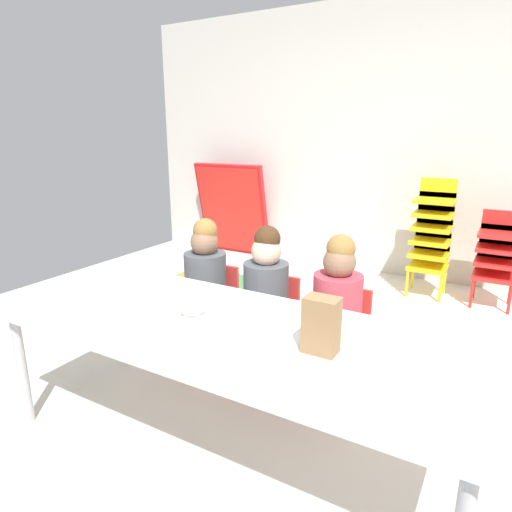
# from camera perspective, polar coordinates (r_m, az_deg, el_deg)

# --- Properties ---
(ground_plane) EXTENTS (6.09, 4.84, 0.02)m
(ground_plane) POSITION_cam_1_polar(r_m,az_deg,el_deg) (2.72, 6.78, -16.29)
(ground_plane) COLOR silver
(back_wall) EXTENTS (6.09, 0.10, 2.66)m
(back_wall) POSITION_cam_1_polar(r_m,az_deg,el_deg) (4.64, 19.71, 13.65)
(back_wall) COLOR beige
(back_wall) RESTS_ON ground_plane
(craft_table) EXTENTS (2.15, 0.83, 0.62)m
(craft_table) POSITION_cam_1_polar(r_m,az_deg,el_deg) (1.96, -3.57, -10.03)
(craft_table) COLOR white
(craft_table) RESTS_ON ground_plane
(seated_child_near_camera) EXTENTS (0.32, 0.31, 0.92)m
(seated_child_near_camera) POSITION_cam_1_polar(r_m,az_deg,el_deg) (2.78, -6.43, -2.68)
(seated_child_near_camera) COLOR red
(seated_child_near_camera) RESTS_ON ground_plane
(seated_child_middle_seat) EXTENTS (0.32, 0.31, 0.92)m
(seated_child_middle_seat) POSITION_cam_1_polar(r_m,az_deg,el_deg) (2.56, 1.39, -4.21)
(seated_child_middle_seat) COLOR red
(seated_child_middle_seat) RESTS_ON ground_plane
(seated_child_far_right) EXTENTS (0.32, 0.31, 0.92)m
(seated_child_far_right) POSITION_cam_1_polar(r_m,az_deg,el_deg) (2.40, 10.52, -5.90)
(seated_child_far_right) COLOR red
(seated_child_far_right) RESTS_ON ground_plane
(kid_chair_yellow_stack) EXTENTS (0.32, 0.30, 1.04)m
(kid_chair_yellow_stack) POSITION_cam_1_polar(r_m,az_deg,el_deg) (4.20, 21.77, 2.91)
(kid_chair_yellow_stack) COLOR yellow
(kid_chair_yellow_stack) RESTS_ON ground_plane
(kid_chair_red_stack) EXTENTS (0.32, 0.30, 0.80)m
(kid_chair_red_stack) POSITION_cam_1_polar(r_m,az_deg,el_deg) (4.19, 28.69, 0.35)
(kid_chair_red_stack) COLOR red
(kid_chair_red_stack) RESTS_ON ground_plane
(folded_activity_table) EXTENTS (0.90, 0.29, 1.09)m
(folded_activity_table) POSITION_cam_1_polar(r_m,az_deg,el_deg) (5.27, -3.09, 5.97)
(folded_activity_table) COLOR red
(folded_activity_table) RESTS_ON ground_plane
(paper_bag_brown) EXTENTS (0.13, 0.09, 0.22)m
(paper_bag_brown) POSITION_cam_1_polar(r_m,az_deg,el_deg) (1.69, 8.42, -8.82)
(paper_bag_brown) COLOR #9E754C
(paper_bag_brown) RESTS_ON craft_table
(paper_plate_near_edge) EXTENTS (0.18, 0.18, 0.01)m
(paper_plate_near_edge) POSITION_cam_1_polar(r_m,az_deg,el_deg) (2.26, -9.17, -5.33)
(paper_plate_near_edge) COLOR white
(paper_plate_near_edge) RESTS_ON craft_table
(paper_plate_center_table) EXTENTS (0.18, 0.18, 0.01)m
(paper_plate_center_table) POSITION_cam_1_polar(r_m,az_deg,el_deg) (1.88, -0.61, -9.66)
(paper_plate_center_table) COLOR white
(paper_plate_center_table) RESTS_ON craft_table
(donut_powdered_on_plate) EXTENTS (0.10, 0.10, 0.03)m
(donut_powdered_on_plate) POSITION_cam_1_polar(r_m,az_deg,el_deg) (2.26, -9.19, -4.88)
(donut_powdered_on_plate) COLOR white
(donut_powdered_on_plate) RESTS_ON craft_table
(donut_powdered_loose) EXTENTS (0.12, 0.12, 0.04)m
(donut_powdered_loose) POSITION_cam_1_polar(r_m,az_deg,el_deg) (2.08, -8.21, -6.76)
(donut_powdered_loose) COLOR white
(donut_powdered_loose) RESTS_ON craft_table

